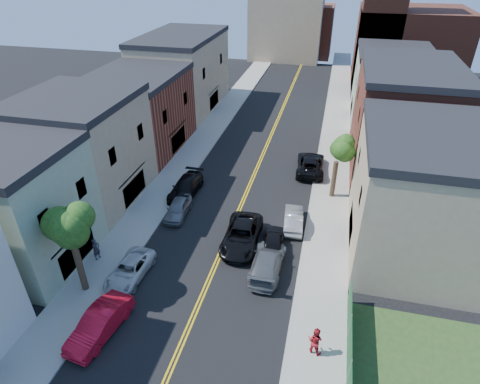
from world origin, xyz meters
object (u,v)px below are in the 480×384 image
Objects in this scene: dark_car_right_far at (310,164)px; pedestrian_right at (315,340)px; black_car_left at (186,187)px; pedestrian_left at (96,249)px; red_sedan at (100,324)px; grey_car_left at (178,208)px; silver_car_right at (294,219)px; black_car_right at (273,241)px; grey_car_right at (268,262)px; black_suv_lane at (242,235)px; white_pickup at (130,270)px.

dark_car_right_far is 3.17× the size of pedestrian_right.
pedestrian_left is at bearing -105.76° from black_car_left.
dark_car_right_far is (10.47, 23.56, 0.02)m from red_sedan.
pedestrian_right is at bearing -46.85° from black_car_left.
silver_car_right is at bearing 1.02° from grey_car_left.
pedestrian_right is (2.14, -21.98, 0.26)m from dark_car_right_far.
pedestrian_left reaches higher than black_car_right.
grey_car_left is 0.77× the size of black_car_left.
grey_car_right is at bearing 73.25° from silver_car_right.
black_car_left is 1.27× the size of black_car_right.
black_car_right is at bearing -47.50° from pedestrian_right.
pedestrian_left is (-13.64, -7.65, 0.31)m from silver_car_right.
grey_car_right is 12.62m from pedestrian_left.
black_car_left is at bearing -37.96° from black_car_right.
dark_car_right_far is (0.52, 10.00, 0.11)m from silver_car_right.
grey_car_left is 0.70× the size of black_suv_lane.
grey_car_left is 9.95m from silver_car_right.
grey_car_right is 15.89m from dark_car_right_far.
grey_car_left is (0.03, 12.82, -0.10)m from red_sedan.
black_car_right is 0.97× the size of silver_car_right.
black_suv_lane reaches higher than black_car_left.
dark_car_right_far is at bearing -65.69° from pedestrian_right.
black_car_right is 2.39× the size of pedestrian_left.
black_car_right is 0.71× the size of black_suv_lane.
white_pickup is (-0.50, 4.85, -0.16)m from red_sedan.
dark_car_right_far is 1.01× the size of black_suv_lane.
red_sedan is 13.52m from black_car_right.
pedestrian_right reaches higher than grey_car_right.
red_sedan is at bearing 25.91° from pedestrian_right.
pedestrian_left is (-3.71, -6.91, 0.33)m from grey_car_left.
black_car_left reaches higher than white_pickup.
black_car_left is (-0.54, 3.42, 0.07)m from grey_car_left.
red_sedan reaches higher than grey_car_right.
pedestrian_left reaches higher than red_sedan.
black_car_left is at bearing 136.42° from black_suv_lane.
pedestrian_left reaches higher than dark_car_right_far.
silver_car_right reaches higher than white_pickup.
black_car_left is 0.91× the size of black_suv_lane.
black_suv_lane is (-4.17, -13.29, -0.01)m from dark_car_right_far.
grey_car_right is at bearing -41.03° from black_car_left.
pedestrian_left is at bearing 163.83° from white_pickup.
black_car_left is (-0.50, 16.25, -0.03)m from red_sedan.
silver_car_right is (1.16, 3.30, -0.00)m from black_car_right.
red_sedan is 1.12× the size of silver_car_right.
black_car_left is 0.99× the size of grey_car_right.
white_pickup is 9.75m from grey_car_right.
black_car_left is 3.04× the size of pedestrian_left.
black_suv_lane is at bearing -5.45° from black_car_right.
silver_car_right is 12.27m from pedestrian_right.
black_car_right is at bearing -89.52° from grey_car_right.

